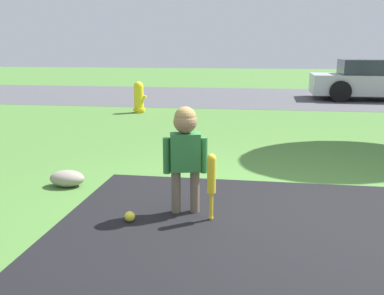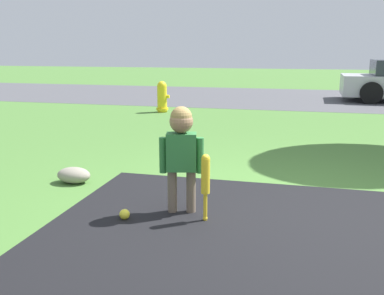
% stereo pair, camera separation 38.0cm
% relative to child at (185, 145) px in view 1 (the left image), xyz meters
% --- Properties ---
extents(ground_plane, '(60.00, 60.00, 0.00)m').
position_rel_child_xyz_m(ground_plane, '(0.99, 0.08, -0.65)').
color(ground_plane, '#477533').
extents(street_strip, '(40.00, 6.00, 0.01)m').
position_rel_child_xyz_m(street_strip, '(0.99, 10.13, -0.65)').
color(street_strip, '#4C4C51').
rests_on(street_strip, ground).
extents(child, '(0.40, 0.22, 1.01)m').
position_rel_child_xyz_m(child, '(0.00, 0.00, 0.00)').
color(child, '#6B5B4C').
rests_on(child, ground).
extents(baseball_bat, '(0.08, 0.08, 0.62)m').
position_rel_child_xyz_m(baseball_bat, '(0.26, -0.15, -0.25)').
color(baseball_bat, yellow).
rests_on(baseball_bat, ground).
extents(sports_ball, '(0.09, 0.09, 0.09)m').
position_rel_child_xyz_m(sports_ball, '(-0.46, -0.30, -0.61)').
color(sports_ball, yellow).
rests_on(sports_ball, ground).
extents(fire_hydrant, '(0.33, 0.29, 0.75)m').
position_rel_child_xyz_m(fire_hydrant, '(-2.20, 6.20, -0.29)').
color(fire_hydrant, yellow).
rests_on(fire_hydrant, ground).
extents(parked_car, '(3.96, 1.93, 1.19)m').
position_rel_child_xyz_m(parked_car, '(4.16, 9.91, -0.08)').
color(parked_car, '#B7B7BC').
rests_on(parked_car, ground).
extents(edging_rock, '(0.39, 0.27, 0.18)m').
position_rel_child_xyz_m(edging_rock, '(-1.45, 0.57, -0.56)').
color(edging_rock, gray).
rests_on(edging_rock, ground).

